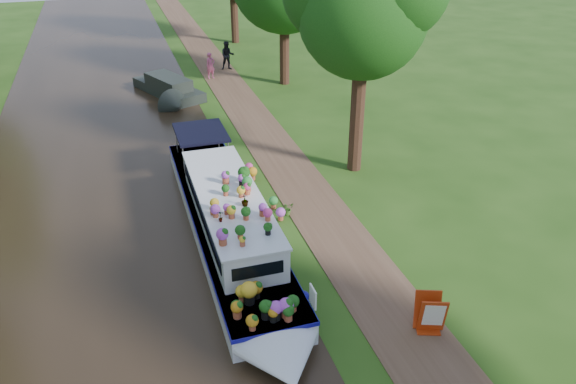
{
  "coord_description": "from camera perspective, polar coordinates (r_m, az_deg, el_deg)",
  "views": [
    {
      "loc": [
        -5.08,
        -16.13,
        10.14
      ],
      "look_at": [
        -0.15,
        -0.44,
        1.3
      ],
      "focal_mm": 35.0,
      "sensor_mm": 36.0,
      "label": 1
    }
  ],
  "objects": [
    {
      "name": "ground",
      "position": [
        19.72,
        0.02,
        -2.69
      ],
      "size": [
        100.0,
        100.0,
        0.0
      ],
      "primitive_type": "plane",
      "color": "#224511",
      "rests_on": "ground"
    },
    {
      "name": "tree_near_overhang",
      "position": [
        21.44,
        7.63,
        18.53
      ],
      "size": [
        5.52,
        5.28,
        8.99
      ],
      "color": "black",
      "rests_on": "ground"
    },
    {
      "name": "second_boat",
      "position": [
        32.4,
        -12.0,
        10.27
      ],
      "size": [
        3.63,
        6.27,
        1.13
      ],
      "rotation": [
        0.0,
        0.0,
        0.41
      ],
      "color": "black",
      "rests_on": "canal_water"
    },
    {
      "name": "verge_plant",
      "position": [
        19.83,
        -0.08,
        -1.7
      ],
      "size": [
        0.52,
        0.48,
        0.48
      ],
      "primitive_type": "imported",
      "rotation": [
        0.0,
        0.0,
        0.3
      ],
      "color": "#396A20",
      "rests_on": "ground"
    },
    {
      "name": "pedestrian_pink",
      "position": [
        35.1,
        -7.88,
        12.6
      ],
      "size": [
        0.66,
        0.54,
        1.57
      ],
      "primitive_type": "imported",
      "rotation": [
        0.0,
        0.0,
        0.32
      ],
      "color": "#C04F87",
      "rests_on": "towpath"
    },
    {
      "name": "towpath",
      "position": [
        20.06,
        3.29,
        -2.12
      ],
      "size": [
        2.2,
        100.0,
        0.03
      ],
      "primitive_type": "cube",
      "color": "#4F3625",
      "rests_on": "ground"
    },
    {
      "name": "pedestrian_dark",
      "position": [
        36.87,
        -6.17,
        13.62
      ],
      "size": [
        0.94,
        0.77,
        1.78
      ],
      "primitive_type": "imported",
      "rotation": [
        0.0,
        0.0,
        -0.12
      ],
      "color": "black",
      "rests_on": "towpath"
    },
    {
      "name": "canal_water",
      "position": [
        19.07,
        -17.52,
        -5.32
      ],
      "size": [
        10.0,
        100.0,
        0.02
      ],
      "primitive_type": "cube",
      "color": "black",
      "rests_on": "ground"
    },
    {
      "name": "plant_boat",
      "position": [
        17.95,
        -5.86,
        -3.07
      ],
      "size": [
        2.29,
        13.52,
        2.24
      ],
      "color": "silver",
      "rests_on": "canal_water"
    },
    {
      "name": "sandwich_board",
      "position": [
        15.22,
        14.24,
        -12.01
      ],
      "size": [
        0.74,
        0.75,
        1.09
      ],
      "rotation": [
        0.0,
        0.0,
        -0.35
      ],
      "color": "#AE2F0C",
      "rests_on": "towpath"
    }
  ]
}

